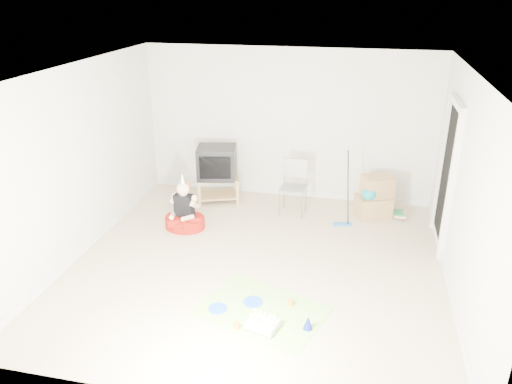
% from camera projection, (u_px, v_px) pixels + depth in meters
% --- Properties ---
extents(ground, '(5.00, 5.00, 0.00)m').
position_uv_depth(ground, '(257.00, 264.00, 6.83)').
color(ground, '#C8B490').
rests_on(ground, ground).
extents(doorway_recess, '(0.02, 0.90, 2.05)m').
position_uv_depth(doorway_recess, '(447.00, 178.00, 7.01)').
color(doorway_recess, black).
rests_on(doorway_recess, ground).
extents(tv_stand, '(0.83, 0.67, 0.45)m').
position_uv_depth(tv_stand, '(218.00, 187.00, 8.68)').
color(tv_stand, '#9A7745').
rests_on(tv_stand, ground).
extents(crt_tv, '(0.72, 0.63, 0.55)m').
position_uv_depth(crt_tv, '(217.00, 162.00, 8.51)').
color(crt_tv, black).
rests_on(crt_tv, tv_stand).
extents(folding_chair, '(0.43, 0.41, 0.92)m').
position_uv_depth(folding_chair, '(293.00, 188.00, 8.17)').
color(folding_chair, gray).
rests_on(folding_chair, ground).
extents(cardboard_boxes, '(0.64, 0.60, 0.68)m').
position_uv_depth(cardboard_boxes, '(375.00, 197.00, 8.12)').
color(cardboard_boxes, '#AA8352').
rests_on(cardboard_boxes, ground).
extents(floor_mop, '(0.30, 0.38, 1.14)m').
position_uv_depth(floor_mop, '(343.00, 210.00, 7.82)').
color(floor_mop, '#2361B0').
rests_on(floor_mop, ground).
extents(book_pile, '(0.26, 0.31, 0.12)m').
position_uv_depth(book_pile, '(399.00, 215.00, 8.15)').
color(book_pile, '#267443').
rests_on(book_pile, ground).
extents(seated_woman, '(0.69, 0.69, 0.91)m').
position_uv_depth(seated_woman, '(185.00, 216.00, 7.78)').
color(seated_woman, '#A3180F').
rests_on(seated_woman, ground).
extents(party_mat, '(1.67, 1.43, 0.01)m').
position_uv_depth(party_mat, '(262.00, 310.00, 5.86)').
color(party_mat, '#FA348D').
rests_on(party_mat, ground).
extents(birthday_cake, '(0.39, 0.35, 0.15)m').
position_uv_depth(birthday_cake, '(263.00, 325.00, 5.55)').
color(birthday_cake, silver).
rests_on(birthday_cake, party_mat).
extents(blue_plate_near, '(0.27, 0.27, 0.01)m').
position_uv_depth(blue_plate_near, '(253.00, 302.00, 6.00)').
color(blue_plate_near, blue).
rests_on(blue_plate_near, party_mat).
extents(blue_plate_far, '(0.32, 0.32, 0.01)m').
position_uv_depth(blue_plate_far, '(218.00, 308.00, 5.88)').
color(blue_plate_far, blue).
rests_on(blue_plate_far, party_mat).
extents(orange_cup_near, '(0.08, 0.08, 0.08)m').
position_uv_depth(orange_cup_near, '(291.00, 303.00, 5.94)').
color(orange_cup_near, orange).
rests_on(orange_cup_near, party_mat).
extents(orange_cup_far, '(0.08, 0.08, 0.08)m').
position_uv_depth(orange_cup_far, '(237.00, 326.00, 5.54)').
color(orange_cup_far, orange).
rests_on(orange_cup_far, party_mat).
extents(blue_party_hat, '(0.12, 0.12, 0.16)m').
position_uv_depth(blue_party_hat, '(308.00, 323.00, 5.52)').
color(blue_party_hat, '#1720A1').
rests_on(blue_party_hat, party_mat).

